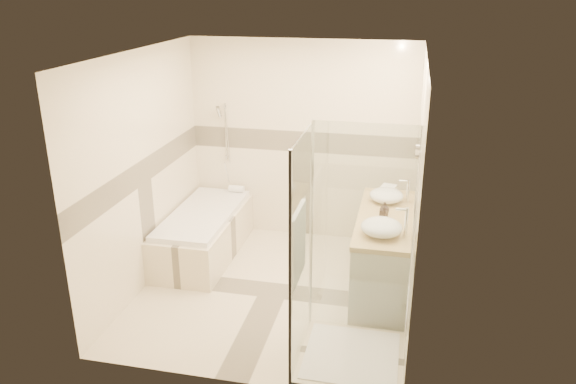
% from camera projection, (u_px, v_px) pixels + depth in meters
% --- Properties ---
extents(room, '(2.82, 3.02, 2.52)m').
position_uv_depth(room, '(279.00, 180.00, 5.60)').
color(room, beige).
rests_on(room, ground).
extents(bathtub, '(0.75, 1.70, 0.56)m').
position_uv_depth(bathtub, '(204.00, 231.00, 6.73)').
color(bathtub, beige).
rests_on(bathtub, ground).
extents(vanity, '(0.58, 1.62, 0.85)m').
position_uv_depth(vanity, '(383.00, 253.00, 5.94)').
color(vanity, silver).
rests_on(vanity, ground).
extents(shower_enclosure, '(0.96, 0.93, 2.04)m').
position_uv_depth(shower_enclosure, '(341.00, 307.00, 4.81)').
color(shower_enclosure, beige).
rests_on(shower_enclosure, ground).
extents(vessel_sink_near, '(0.37, 0.37, 0.15)m').
position_uv_depth(vessel_sink_near, '(386.00, 195.00, 6.14)').
color(vessel_sink_near, white).
rests_on(vessel_sink_near, vanity).
extents(vessel_sink_far, '(0.40, 0.40, 0.16)m').
position_uv_depth(vessel_sink_far, '(382.00, 227.00, 5.33)').
color(vessel_sink_far, white).
rests_on(vessel_sink_far, vanity).
extents(faucet_near, '(0.11, 0.03, 0.28)m').
position_uv_depth(faucet_near, '(407.00, 190.00, 6.07)').
color(faucet_near, silver).
rests_on(faucet_near, vanity).
extents(faucet_far, '(0.12, 0.03, 0.30)m').
position_uv_depth(faucet_far, '(405.00, 220.00, 5.26)').
color(faucet_far, silver).
rests_on(faucet_far, vanity).
extents(amenity_bottle_a, '(0.09, 0.09, 0.15)m').
position_uv_depth(amenity_bottle_a, '(384.00, 213.00, 5.68)').
color(amenity_bottle_a, black).
rests_on(amenity_bottle_a, vanity).
extents(amenity_bottle_b, '(0.12, 0.12, 0.13)m').
position_uv_depth(amenity_bottle_b, '(385.00, 208.00, 5.82)').
color(amenity_bottle_b, black).
rests_on(amenity_bottle_b, vanity).
extents(folded_towels, '(0.21, 0.29, 0.08)m').
position_uv_depth(folded_towels, '(387.00, 191.00, 6.37)').
color(folded_towels, white).
rests_on(folded_towels, vanity).
extents(rolled_towel, '(0.20, 0.09, 0.09)m').
position_uv_depth(rolled_towel, '(237.00, 189.00, 7.25)').
color(rolled_towel, white).
rests_on(rolled_towel, bathtub).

